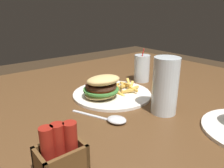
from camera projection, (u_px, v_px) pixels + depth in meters
name	position (u px, v px, depth m)	size (l,w,h in m)	color
dining_table	(134.00, 129.00, 0.84)	(1.49, 1.37, 0.72)	brown
meal_plate_near	(107.00, 90.00, 0.84)	(0.31, 0.31, 0.11)	white
beer_glass	(165.00, 87.00, 0.70)	(0.08, 0.08, 0.19)	silver
juice_glass	(142.00, 69.00, 1.03)	(0.07, 0.07, 0.16)	silver
spoon	(115.00, 119.00, 0.67)	(0.10, 0.19, 0.02)	silver
condiment_caddy	(61.00, 156.00, 0.45)	(0.10, 0.07, 0.12)	brown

